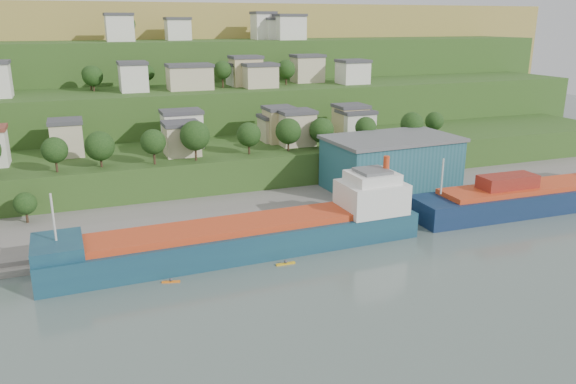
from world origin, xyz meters
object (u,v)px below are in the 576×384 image
cargo_ship_near (252,237)px  warehouse (391,163)px  kayak_orange (171,281)px  cargo_ship_far (552,195)px

cargo_ship_near → warehouse: 47.76m
kayak_orange → warehouse: bearing=41.4°
cargo_ship_far → warehouse: (-30.42, 21.04, 5.63)m
cargo_ship_far → warehouse: cargo_ship_far is taller
cargo_ship_near → cargo_ship_far: size_ratio=1.07×
cargo_ship_far → kayak_orange: cargo_ship_far is taller
cargo_ship_near → kayak_orange: cargo_ship_near is taller
cargo_ship_near → warehouse: cargo_ship_near is taller
warehouse → kayak_orange: (-58.57, -29.29, -8.21)m
cargo_ship_far → warehouse: 37.42m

